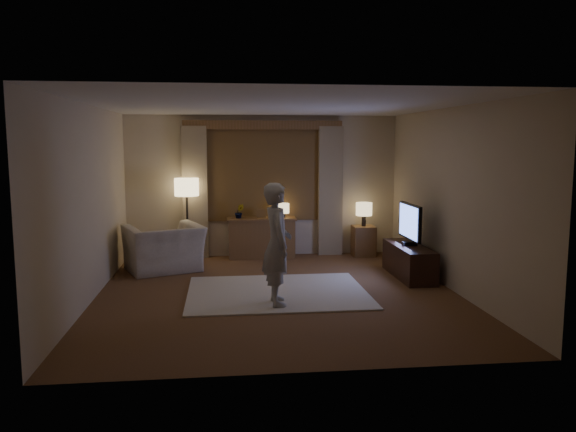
{
  "coord_description": "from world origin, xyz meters",
  "views": [
    {
      "loc": [
        -0.74,
        -7.63,
        2.1
      ],
      "look_at": [
        0.22,
        0.6,
        1.02
      ],
      "focal_mm": 35.0,
      "sensor_mm": 36.0,
      "label": 1
    }
  ],
  "objects": [
    {
      "name": "armchair",
      "position": [
        -1.72,
        1.61,
        0.38
      ],
      "size": [
        1.47,
        1.38,
        0.76
      ],
      "primitive_type": "imported",
      "rotation": [
        0.0,
        0.0,
        -2.76
      ],
      "color": "beige",
      "rests_on": "floor"
    },
    {
      "name": "rug",
      "position": [
        -0.0,
        0.03,
        0.01
      ],
      "size": [
        2.5,
        2.0,
        0.02
      ],
      "primitive_type": "cube",
      "color": "beige",
      "rests_on": "floor"
    },
    {
      "name": "floor_lamp",
      "position": [
        -1.38,
        2.45,
        1.24
      ],
      "size": [
        0.43,
        0.43,
        1.47
      ],
      "color": "black",
      "rests_on": "floor"
    },
    {
      "name": "table_lamp_side",
      "position": [
        1.85,
        2.45,
        0.87
      ],
      "size": [
        0.3,
        0.3,
        0.44
      ],
      "color": "black",
      "rests_on": "side_table"
    },
    {
      "name": "plant",
      "position": [
        -0.45,
        2.5,
        0.85
      ],
      "size": [
        0.16,
        0.13,
        0.3
      ],
      "primitive_type": "imported",
      "color": "#999999",
      "rests_on": "sideboard"
    },
    {
      "name": "picture_frame",
      "position": [
        -0.05,
        2.5,
        0.8
      ],
      "size": [
        0.16,
        0.02,
        0.2
      ],
      "primitive_type": "cube",
      "color": "brown",
      "rests_on": "sideboard"
    },
    {
      "name": "side_table",
      "position": [
        1.85,
        2.45,
        0.28
      ],
      "size": [
        0.4,
        0.4,
        0.56
      ],
      "primitive_type": "cube",
      "color": "brown",
      "rests_on": "floor"
    },
    {
      "name": "room",
      "position": [
        0.0,
        0.5,
        1.33
      ],
      "size": [
        5.04,
        5.54,
        2.64
      ],
      "color": "brown",
      "rests_on": "ground"
    },
    {
      "name": "tv",
      "position": [
        2.15,
        0.75,
        0.86
      ],
      "size": [
        0.22,
        0.91,
        0.66
      ],
      "color": "black",
      "rests_on": "tv_stand"
    },
    {
      "name": "sideboard",
      "position": [
        -0.05,
        2.5,
        0.35
      ],
      "size": [
        1.2,
        0.4,
        0.7
      ],
      "primitive_type": "cube",
      "color": "brown",
      "rests_on": "floor"
    },
    {
      "name": "tv_stand",
      "position": [
        2.15,
        0.75,
        0.25
      ],
      "size": [
        0.45,
        1.4,
        0.5
      ],
      "primitive_type": "cube",
      "color": "black",
      "rests_on": "floor"
    },
    {
      "name": "table_lamp_sideboard",
      "position": [
        0.35,
        2.5,
        0.9
      ],
      "size": [
        0.22,
        0.22,
        0.3
      ],
      "color": "black",
      "rests_on": "sideboard"
    },
    {
      "name": "person",
      "position": [
        -0.06,
        -0.57,
        0.81
      ],
      "size": [
        0.42,
        0.6,
        1.58
      ],
      "primitive_type": "imported",
      "rotation": [
        0.0,
        0.0,
        1.65
      ],
      "color": "#ACA79E",
      "rests_on": "rug"
    }
  ]
}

